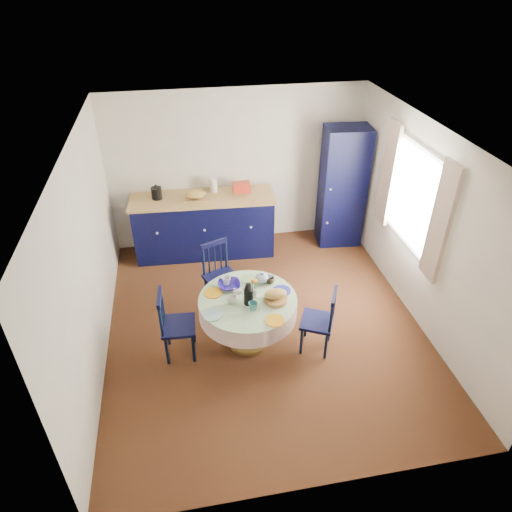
# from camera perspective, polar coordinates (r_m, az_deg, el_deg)

# --- Properties ---
(floor) EXTENTS (4.50, 4.50, 0.00)m
(floor) POSITION_cam_1_polar(r_m,az_deg,el_deg) (6.09, 1.05, -8.46)
(floor) COLOR black
(floor) RESTS_ON ground
(ceiling) EXTENTS (4.50, 4.50, 0.00)m
(ceiling) POSITION_cam_1_polar(r_m,az_deg,el_deg) (4.78, 1.36, 14.32)
(ceiling) COLOR white
(ceiling) RESTS_ON wall_back
(wall_back) EXTENTS (4.00, 0.02, 2.50)m
(wall_back) POSITION_cam_1_polar(r_m,az_deg,el_deg) (7.31, -2.37, 10.83)
(wall_back) COLOR beige
(wall_back) RESTS_ON floor
(wall_left) EXTENTS (0.02, 4.50, 2.50)m
(wall_left) POSITION_cam_1_polar(r_m,az_deg,el_deg) (5.36, -20.27, -0.61)
(wall_left) COLOR beige
(wall_left) RESTS_ON floor
(wall_right) EXTENTS (0.02, 4.50, 2.50)m
(wall_right) POSITION_cam_1_polar(r_m,az_deg,el_deg) (6.01, 20.25, 3.29)
(wall_right) COLOR beige
(wall_right) RESTS_ON floor
(window) EXTENTS (0.10, 1.74, 1.45)m
(window) POSITION_cam_1_polar(r_m,az_deg,el_deg) (6.09, 19.08, 6.90)
(window) COLOR white
(window) RESTS_ON wall_right
(kitchen_counter) EXTENTS (2.24, 0.80, 1.22)m
(kitchen_counter) POSITION_cam_1_polar(r_m,az_deg,el_deg) (7.27, -6.50, 3.95)
(kitchen_counter) COLOR black
(kitchen_counter) RESTS_ON floor
(pantry_cabinet) EXTENTS (0.72, 0.55, 1.95)m
(pantry_cabinet) POSITION_cam_1_polar(r_m,az_deg,el_deg) (7.45, 10.76, 8.40)
(pantry_cabinet) COLOR black
(pantry_cabinet) RESTS_ON floor
(dining_table) EXTENTS (1.17, 1.17, 0.98)m
(dining_table) POSITION_cam_1_polar(r_m,az_deg,el_deg) (5.44, -0.92, -6.32)
(dining_table) COLOR brown
(dining_table) RESTS_ON floor
(chair_left) EXTENTS (0.41, 0.43, 0.91)m
(chair_left) POSITION_cam_1_polar(r_m,az_deg,el_deg) (5.48, -10.08, -8.42)
(chair_left) COLOR black
(chair_left) RESTS_ON floor
(chair_far) EXTENTS (0.54, 0.53, 0.94)m
(chair_far) POSITION_cam_1_polar(r_m,az_deg,el_deg) (6.14, -4.48, -2.42)
(chair_far) COLOR black
(chair_far) RESTS_ON floor
(chair_right) EXTENTS (0.50, 0.51, 0.87)m
(chair_right) POSITION_cam_1_polar(r_m,az_deg,el_deg) (5.53, 8.04, -7.97)
(chair_right) COLOR black
(chair_right) RESTS_ON floor
(mug_a) EXTENTS (0.11, 0.11, 0.09)m
(mug_a) POSITION_cam_1_polar(r_m,az_deg,el_deg) (5.30, -3.01, -5.41)
(mug_a) COLOR silver
(mug_a) RESTS_ON dining_table
(mug_b) EXTENTS (0.11, 0.11, 0.10)m
(mug_b) POSITION_cam_1_polar(r_m,az_deg,el_deg) (5.19, -0.36, -6.30)
(mug_b) COLOR #327172
(mug_b) RESTS_ON dining_table
(mug_c) EXTENTS (0.11, 0.11, 0.09)m
(mug_c) POSITION_cam_1_polar(r_m,az_deg,el_deg) (5.59, 1.76, -3.02)
(mug_c) COLOR black
(mug_c) RESTS_ON dining_table
(mug_d) EXTENTS (0.11, 0.11, 0.10)m
(mug_d) POSITION_cam_1_polar(r_m,az_deg,el_deg) (5.57, -3.72, -3.10)
(mug_d) COLOR silver
(mug_d) RESTS_ON dining_table
(cobalt_bowl) EXTENTS (0.27, 0.27, 0.07)m
(cobalt_bowl) POSITION_cam_1_polar(r_m,az_deg,el_deg) (5.53, -3.38, -3.67)
(cobalt_bowl) COLOR navy
(cobalt_bowl) RESTS_ON dining_table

